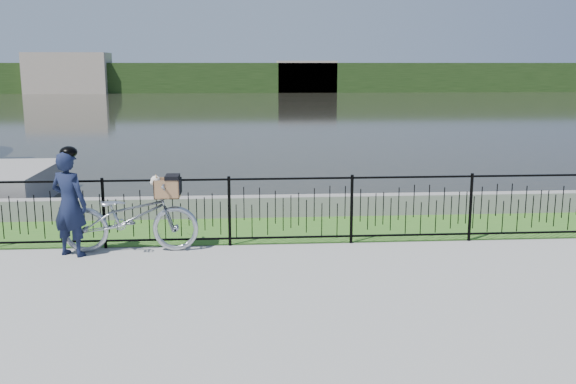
{
  "coord_description": "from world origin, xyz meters",
  "views": [
    {
      "loc": [
        -0.79,
        -8.55,
        2.92
      ],
      "look_at": [
        -0.09,
        1.0,
        1.0
      ],
      "focal_mm": 40.0,
      "sensor_mm": 36.0,
      "label": 1
    }
  ],
  "objects": [
    {
      "name": "cyclist",
      "position": [
        -3.43,
        1.24,
        0.84
      ],
      "size": [
        0.7,
        0.6,
        1.7
      ],
      "color": "#121933",
      "rests_on": "ground"
    },
    {
      "name": "grass_strip",
      "position": [
        0.0,
        2.6,
        0.0
      ],
      "size": [
        60.0,
        2.0,
        0.01
      ],
      "primitive_type": "cube",
      "color": "#376920",
      "rests_on": "ground"
    },
    {
      "name": "far_building_right",
      "position": [
        6.0,
        58.5,
        1.6
      ],
      "size": [
        6.0,
        3.0,
        3.2
      ],
      "primitive_type": "cube",
      "color": "#AF9F8D",
      "rests_on": "ground"
    },
    {
      "name": "water",
      "position": [
        0.0,
        33.0,
        0.0
      ],
      "size": [
        120.0,
        120.0,
        0.0
      ],
      "primitive_type": "plane",
      "color": "black",
      "rests_on": "ground"
    },
    {
      "name": "quay_wall",
      "position": [
        0.0,
        3.6,
        0.2
      ],
      "size": [
        60.0,
        0.3,
        0.4
      ],
      "primitive_type": "cube",
      "color": "gray",
      "rests_on": "ground"
    },
    {
      "name": "fence",
      "position": [
        0.0,
        1.6,
        0.58
      ],
      "size": [
        14.0,
        0.06,
        1.15
      ],
      "primitive_type": null,
      "color": "black",
      "rests_on": "ground"
    },
    {
      "name": "bicycle_rig",
      "position": [
        -2.54,
        1.4,
        0.57
      ],
      "size": [
        2.12,
        0.74,
        1.24
      ],
      "color": "#AAAFB7",
      "rests_on": "ground"
    },
    {
      "name": "far_treeline",
      "position": [
        0.0,
        60.0,
        1.5
      ],
      "size": [
        120.0,
        6.0,
        3.0
      ],
      "primitive_type": "cube",
      "color": "#264119",
      "rests_on": "ground"
    },
    {
      "name": "far_building_left",
      "position": [
        -18.0,
        58.0,
        2.0
      ],
      "size": [
        8.0,
        4.0,
        4.0
      ],
      "primitive_type": "cube",
      "color": "#AF9F8D",
      "rests_on": "ground"
    },
    {
      "name": "ground",
      "position": [
        0.0,
        0.0,
        0.0
      ],
      "size": [
        120.0,
        120.0,
        0.0
      ],
      "primitive_type": "plane",
      "color": "gray",
      "rests_on": "ground"
    }
  ]
}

